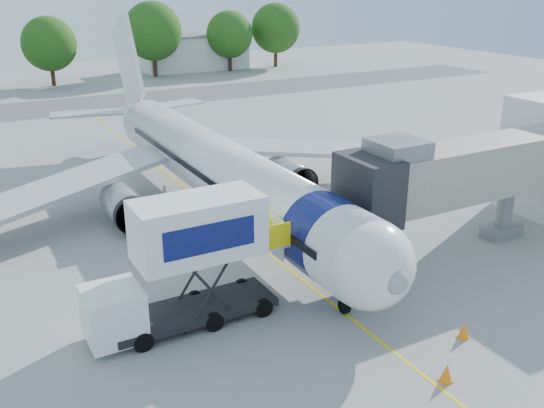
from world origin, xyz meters
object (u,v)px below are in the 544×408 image
aircraft (215,167)px  ground_tug (481,367)px  jet_bridge (449,175)px  catering_hiloader (184,265)px

aircraft → ground_tug: size_ratio=10.51×
jet_bridge → ground_tug: jet_bridge is taller
aircraft → ground_tug: 20.14m
jet_bridge → ground_tug: bearing=-126.6°
aircraft → catering_hiloader: bearing=-119.4°
aircraft → jet_bridge: aircraft is taller
jet_bridge → ground_tug: (-6.57, -8.84, -3.67)m
catering_hiloader → ground_tug: (7.70, -8.84, -2.08)m
aircraft → ground_tug: bearing=-85.9°
jet_bridge → catering_hiloader: 14.35m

